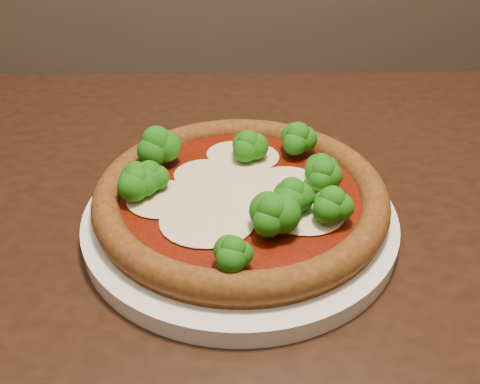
{
  "coord_description": "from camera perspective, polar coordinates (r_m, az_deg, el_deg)",
  "views": [
    {
      "loc": [
        0.15,
        -0.41,
        1.07
      ],
      "look_at": [
        0.17,
        0.0,
        0.79
      ],
      "focal_mm": 40.0,
      "sensor_mm": 36.0,
      "label": 1
    }
  ],
  "objects": [
    {
      "name": "dining_table",
      "position": [
        0.57,
        7.47,
        -13.44
      ],
      "size": [
        1.17,
        0.89,
        0.75
      ],
      "rotation": [
        0.0,
        0.0,
        -0.03
      ],
      "color": "black",
      "rests_on": "floor"
    },
    {
      "name": "plate",
      "position": [
        0.52,
        0.0,
        -2.82
      ],
      "size": [
        0.3,
        0.3,
        0.02
      ],
      "primitive_type": "cylinder",
      "color": "white",
      "rests_on": "dining_table"
    },
    {
      "name": "pizza",
      "position": [
        0.51,
        0.05,
        0.08
      ],
      "size": [
        0.28,
        0.28,
        0.06
      ],
      "rotation": [
        0.0,
        0.0,
        -0.09
      ],
      "color": "brown",
      "rests_on": "plate"
    }
  ]
}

